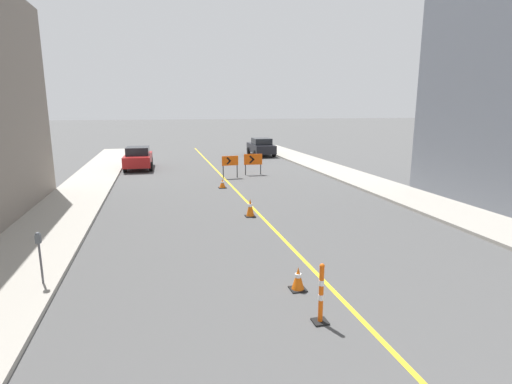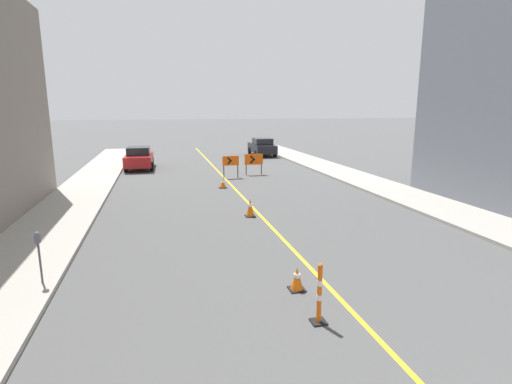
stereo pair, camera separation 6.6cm
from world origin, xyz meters
name	(u,v)px [view 1 (the left image)]	position (x,y,z in m)	size (l,w,h in m)	color
lane_stripe	(232,186)	(0.00, 21.83, 0.00)	(0.12, 43.66, 0.01)	gold
sidewalk_left	(81,192)	(-7.84, 21.83, 0.06)	(2.78, 43.66, 0.13)	#9E998E
sidewalk_right	(359,179)	(7.84, 21.83, 0.06)	(2.78, 43.66, 0.13)	#9E998E
traffic_cone_second	(298,279)	(-0.81, 8.67, 0.28)	(0.38, 0.38, 0.58)	black
traffic_cone_third	(250,208)	(-0.43, 15.38, 0.36)	(0.40, 0.40, 0.73)	black
traffic_cone_fourth	(222,184)	(-0.59, 21.41, 0.24)	(0.43, 0.43, 0.50)	black
delineator_post_front	(321,297)	(-0.87, 7.14, 0.56)	(0.31, 0.31, 1.28)	black
arrow_barricade_primary	(230,162)	(0.39, 24.41, 1.00)	(1.04, 0.15, 1.38)	#EF560C
arrow_barricade_secondary	(253,160)	(2.05, 25.24, 0.96)	(1.20, 0.13, 1.36)	#EF560C
parked_car_curb_near	(138,158)	(-5.29, 29.65, 0.80)	(1.95, 4.35, 1.59)	maroon
parked_car_curb_mid	(261,147)	(5.24, 35.41, 0.80)	(1.94, 4.33, 1.59)	black
parking_meter_near_curb	(39,247)	(-6.79, 10.26, 1.04)	(0.12, 0.11, 1.30)	#4C4C51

